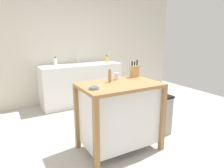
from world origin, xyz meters
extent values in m
plane|color=#ADA8A0|center=(0.00, 0.00, 0.00)|extent=(6.81, 6.81, 0.00)
cube|color=beige|center=(0.00, 2.42, 1.30)|extent=(5.81, 0.10, 2.60)
cube|color=#9E7042|center=(-0.11, -0.01, 0.91)|extent=(1.04, 0.67, 0.04)
cube|color=silver|center=(-0.11, -0.01, 0.49)|extent=(0.94, 0.57, 0.79)
cube|color=#9E7042|center=(-0.60, -0.31, 0.44)|extent=(0.06, 0.06, 0.89)
cube|color=#9E7042|center=(0.38, -0.31, 0.44)|extent=(0.06, 0.06, 0.89)
cube|color=#9E7042|center=(-0.60, 0.30, 0.44)|extent=(0.06, 0.06, 0.89)
cube|color=#9E7042|center=(0.38, 0.30, 0.44)|extent=(0.06, 0.06, 0.89)
cube|color=tan|center=(0.29, 0.23, 1.01)|extent=(0.11, 0.09, 0.17)
cylinder|color=black|center=(0.25, 0.23, 1.13)|extent=(0.02, 0.02, 0.07)
cylinder|color=black|center=(0.29, 0.23, 1.13)|extent=(0.02, 0.02, 0.06)
cylinder|color=black|center=(0.34, 0.23, 1.14)|extent=(0.02, 0.02, 0.08)
cylinder|color=gray|center=(-0.51, -0.10, 0.95)|extent=(0.12, 0.12, 0.04)
cylinder|color=#49555B|center=(-0.51, -0.10, 0.96)|extent=(0.10, 0.10, 0.01)
cylinder|color=silver|center=(-0.03, 0.20, 0.98)|extent=(0.07, 0.07, 0.10)
cylinder|color=#AD7F4C|center=(-0.18, 0.12, 1.01)|extent=(0.04, 0.04, 0.16)
sphere|color=#99999E|center=(-0.18, 0.12, 1.10)|extent=(0.03, 0.03, 0.03)
cube|color=gray|center=(0.65, 0.05, 0.30)|extent=(0.34, 0.26, 0.60)
cube|color=black|center=(0.65, 0.05, 0.61)|extent=(0.36, 0.28, 0.03)
cube|color=silver|center=(0.16, 2.07, 0.45)|extent=(1.78, 0.60, 0.89)
cube|color=silver|center=(0.16, 2.05, 0.88)|extent=(0.44, 0.36, 0.03)
cylinder|color=#B7BCC1|center=(0.16, 2.21, 1.00)|extent=(0.02, 0.02, 0.22)
cylinder|color=yellow|center=(0.82, 2.07, 0.96)|extent=(0.07, 0.07, 0.14)
cylinder|color=black|center=(0.82, 2.07, 1.05)|extent=(0.04, 0.04, 0.02)
cylinder|color=white|center=(-0.36, 2.18, 0.97)|extent=(0.06, 0.06, 0.16)
cylinder|color=black|center=(-0.36, 2.18, 1.07)|extent=(0.04, 0.04, 0.02)
camera|label=1|loc=(-1.46, -2.18, 1.55)|focal=32.78mm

